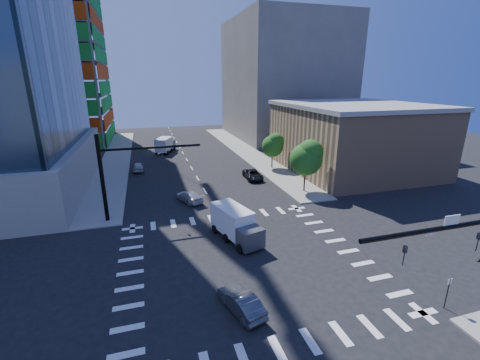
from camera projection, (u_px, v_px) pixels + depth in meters
name	position (u px, v px, depth m)	size (l,w,h in m)	color
ground	(246.00, 261.00, 26.17)	(160.00, 160.00, 0.00)	black
road_markings	(246.00, 261.00, 26.17)	(20.00, 20.00, 0.01)	silver
sidewalk_ne	(245.00, 151.00, 66.10)	(5.00, 60.00, 0.15)	gray
sidewalk_nw	(116.00, 159.00, 59.30)	(5.00, 60.00, 0.15)	gray
construction_building	(35.00, 27.00, 67.88)	(25.16, 34.50, 70.60)	gray
commercial_building	(353.00, 137.00, 51.47)	(20.50, 22.50, 10.60)	tan
bg_building_ne	(283.00, 80.00, 79.55)	(24.00, 30.00, 28.00)	#635D59
signal_mast_nw	(117.00, 170.00, 32.30)	(10.20, 0.40, 9.00)	black
tree_south	(307.00, 157.00, 40.90)	(4.16, 4.16, 6.82)	#382316
tree_north	(273.00, 145.00, 52.16)	(3.54, 3.52, 5.78)	#382316
no_parking_sign	(448.00, 290.00, 20.44)	(0.30, 0.06, 2.20)	black
car_nb_far	(253.00, 175.00, 47.51)	(2.22, 4.81, 1.34)	black
car_sb_near	(189.00, 196.00, 38.80)	(1.80, 4.43, 1.29)	#BEBEBE
car_sb_mid	(138.00, 167.00, 51.62)	(1.70, 4.22, 1.44)	#9EA2A6
car_sb_cross	(241.00, 302.00, 20.44)	(1.40, 4.02, 1.33)	#4C4D52
box_truck_near	(237.00, 227.00, 29.27)	(3.82, 6.02, 2.93)	black
box_truck_far	(166.00, 146.00, 64.83)	(4.48, 6.29, 3.04)	black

